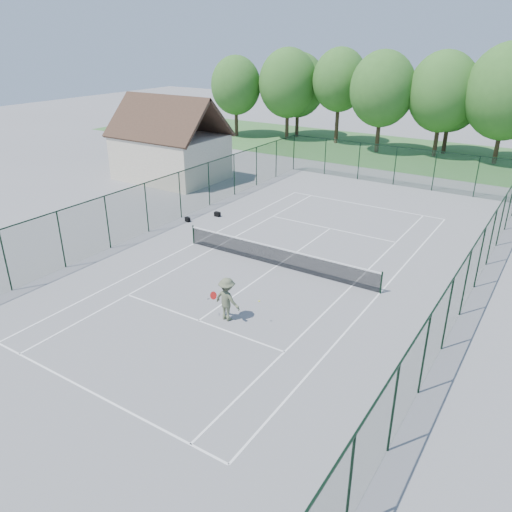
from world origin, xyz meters
name	(u,v)px	position (x,y,z in m)	size (l,w,h in m)	color
ground	(277,266)	(0.00, 0.00, 0.00)	(140.00, 140.00, 0.00)	gray
grass_far	(434,156)	(0.00, 30.00, 0.01)	(80.00, 16.00, 0.01)	#407536
court_lines	(277,266)	(0.00, 0.00, 0.00)	(11.05, 23.85, 0.01)	white
tennis_net	(277,256)	(0.00, 0.00, 0.58)	(11.08, 0.08, 1.10)	black
fence_enclosure	(278,238)	(0.00, 0.00, 1.56)	(18.05, 36.05, 3.02)	#163420
utility_building	(170,140)	(-16.00, 10.00, 3.12)	(8.60, 6.27, 6.63)	beige
tree_line_far	(443,92)	(0.00, 30.00, 5.99)	(39.40, 6.40, 9.70)	#412C1E
sports_bag_a	(188,219)	(-8.14, 2.61, 0.14)	(0.36, 0.22, 0.29)	black
sports_bag_b	(217,214)	(-7.16, 4.44, 0.15)	(0.39, 0.24, 0.30)	black
tennis_player	(227,299)	(0.93, -5.64, 0.94)	(2.22, 0.88, 1.89)	#5B6246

